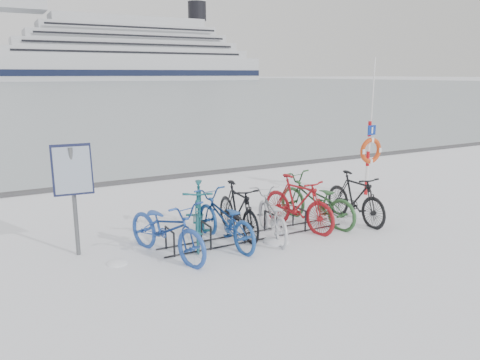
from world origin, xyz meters
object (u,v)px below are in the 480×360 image
(bike_rack, at_px, (255,228))
(lifebuoy_station, at_px, (370,151))
(info_board, at_px, (73,176))
(cruise_ferry, at_px, (129,56))

(bike_rack, height_order, lifebuoy_station, lifebuoy_station)
(info_board, xyz_separation_m, lifebuoy_station, (7.65, 0.74, -0.24))
(lifebuoy_station, height_order, cruise_ferry, cruise_ferry)
(info_board, relative_size, cruise_ferry, 0.02)
(lifebuoy_station, relative_size, cruise_ferry, 0.03)
(bike_rack, xyz_separation_m, info_board, (-3.30, 0.68, 1.28))
(info_board, bearing_deg, cruise_ferry, 79.74)
(bike_rack, height_order, info_board, info_board)
(lifebuoy_station, xyz_separation_m, cruise_ferry, (53.34, 215.27, 10.08))
(bike_rack, bearing_deg, info_board, 168.37)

